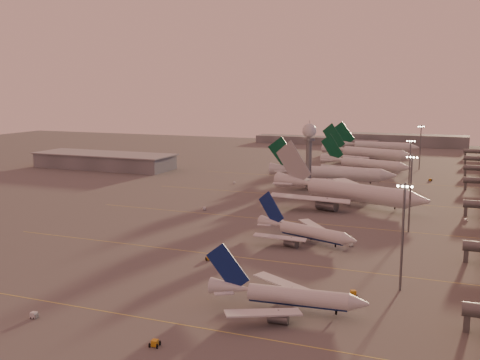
% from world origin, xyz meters
% --- Properties ---
extents(ground, '(700.00, 700.00, 0.00)m').
position_xyz_m(ground, '(0.00, 0.00, 0.00)').
color(ground, '#504E4E').
rests_on(ground, ground).
extents(taxiway_markings, '(180.00, 185.25, 0.02)m').
position_xyz_m(taxiway_markings, '(30.00, 56.00, 0.01)').
color(taxiway_markings, gold).
rests_on(taxiway_markings, ground).
extents(hangar, '(82.00, 27.00, 8.50)m').
position_xyz_m(hangar, '(-120.00, 140.00, 4.32)').
color(hangar, slate).
rests_on(hangar, ground).
extents(radar_tower, '(6.40, 6.40, 31.10)m').
position_xyz_m(radar_tower, '(5.00, 120.00, 20.95)').
color(radar_tower, '#5B5D63').
rests_on(radar_tower, ground).
extents(mast_a, '(3.60, 0.56, 25.00)m').
position_xyz_m(mast_a, '(58.00, 0.00, 13.74)').
color(mast_a, '#5B5D63').
rests_on(mast_a, ground).
extents(mast_b, '(3.60, 0.56, 25.00)m').
position_xyz_m(mast_b, '(55.00, 55.00, 13.74)').
color(mast_b, '#5B5D63').
rests_on(mast_b, ground).
extents(mast_c, '(3.60, 0.56, 25.00)m').
position_xyz_m(mast_c, '(50.00, 110.00, 13.74)').
color(mast_c, '#5B5D63').
rests_on(mast_c, ground).
extents(mast_d, '(3.60, 0.56, 25.00)m').
position_xyz_m(mast_d, '(48.00, 200.00, 13.74)').
color(mast_d, '#5B5D63').
rests_on(mast_d, ground).
extents(distant_horizon, '(165.00, 37.50, 9.00)m').
position_xyz_m(distant_horizon, '(2.62, 325.14, 3.89)').
color(distant_horizon, slate).
rests_on(distant_horizon, ground).
extents(narrowbody_near, '(34.36, 27.35, 13.42)m').
position_xyz_m(narrowbody_near, '(37.36, -20.95, 2.72)').
color(narrowbody_near, silver).
rests_on(narrowbody_near, ground).
extents(narrowbody_mid, '(33.73, 26.43, 13.75)m').
position_xyz_m(narrowbody_mid, '(27.42, 31.11, 2.78)').
color(narrowbody_mid, silver).
rests_on(narrowbody_mid, ground).
extents(widebody_white, '(65.35, 51.47, 23.97)m').
position_xyz_m(widebody_white, '(28.77, 88.62, 4.16)').
color(widebody_white, silver).
rests_on(widebody_white, ground).
extents(greentail_a, '(61.24, 49.30, 22.24)m').
position_xyz_m(greentail_a, '(12.73, 134.22, 3.93)').
color(greentail_a, silver).
rests_on(greentail_a, ground).
extents(greentail_b, '(52.38, 41.58, 19.82)m').
position_xyz_m(greentail_b, '(21.13, 177.82, 3.50)').
color(greentail_b, silver).
rests_on(greentail_b, ground).
extents(greentail_c, '(60.60, 48.13, 22.89)m').
position_xyz_m(greentail_c, '(15.05, 223.20, 4.04)').
color(greentail_c, silver).
rests_on(greentail_c, ground).
extents(greentail_d, '(59.88, 48.31, 21.74)m').
position_xyz_m(greentail_d, '(13.92, 269.74, 3.84)').
color(greentail_d, silver).
rests_on(greentail_d, ground).
extents(gsv_truck_a, '(6.34, 2.84, 2.48)m').
position_xyz_m(gsv_truck_a, '(-8.30, -43.03, 1.26)').
color(gsv_truck_a, silver).
rests_on(gsv_truck_a, ground).
extents(gsv_tug_near, '(2.83, 4.18, 1.12)m').
position_xyz_m(gsv_tug_near, '(20.15, -45.09, 0.58)').
color(gsv_tug_near, '#C78517').
rests_on(gsv_tug_near, ground).
extents(gsv_catering_a, '(6.10, 4.81, 4.59)m').
position_xyz_m(gsv_catering_a, '(48.88, -7.06, 2.29)').
color(gsv_catering_a, '#C78517').
rests_on(gsv_catering_a, ground).
extents(gsv_tug_mid, '(3.61, 3.93, 0.97)m').
position_xyz_m(gsv_tug_mid, '(7.86, 4.42, 0.50)').
color(gsv_tug_mid, '#C78517').
rests_on(gsv_tug_mid, ground).
extents(gsv_truck_b, '(5.58, 2.44, 2.19)m').
position_xyz_m(gsv_truck_b, '(41.39, 31.70, 1.12)').
color(gsv_truck_b, silver).
rests_on(gsv_truck_b, ground).
extents(gsv_truck_c, '(5.86, 4.81, 2.29)m').
position_xyz_m(gsv_truck_c, '(-19.20, 60.46, 1.17)').
color(gsv_truck_c, silver).
rests_on(gsv_truck_c, ground).
extents(gsv_catering_b, '(4.82, 3.03, 3.66)m').
position_xyz_m(gsv_catering_b, '(72.26, 76.87, 1.83)').
color(gsv_catering_b, silver).
rests_on(gsv_catering_b, ground).
extents(gsv_tug_far, '(4.38, 4.31, 1.10)m').
position_xyz_m(gsv_tug_far, '(13.02, 109.93, 0.56)').
color(gsv_tug_far, slate).
rests_on(gsv_tug_far, ground).
extents(gsv_truck_d, '(2.39, 4.92, 1.90)m').
position_xyz_m(gsv_truck_d, '(-31.02, 118.58, 0.97)').
color(gsv_truck_d, silver).
rests_on(gsv_truck_d, ground).
extents(gsv_tug_hangar, '(4.11, 2.61, 1.14)m').
position_xyz_m(gsv_tug_hangar, '(56.05, 161.17, 0.59)').
color(gsv_tug_hangar, '#C78517').
rests_on(gsv_tug_hangar, ground).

